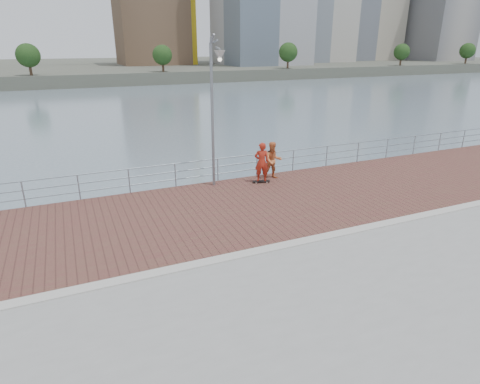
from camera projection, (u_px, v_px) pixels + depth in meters
name	position (u px, v px, depth m)	size (l,w,h in m)	color
water	(264.00, 303.00, 13.42)	(400.00, 400.00, 0.00)	slate
brick_lane	(224.00, 210.00, 15.82)	(40.00, 6.80, 0.02)	brown
curb	(265.00, 250.00, 12.71)	(40.00, 0.40, 0.06)	#B7B5AD
far_shore	(77.00, 68.00, 118.26)	(320.00, 95.00, 2.50)	#4C5142
guardrail	(197.00, 170.00, 18.50)	(39.06, 0.06, 1.13)	#8C9EA8
street_lamp	(215.00, 88.00, 16.61)	(0.45, 1.32, 6.24)	slate
skateboard	(261.00, 181.00, 18.82)	(0.84, 0.42, 0.09)	black
skateboarder	(262.00, 162.00, 18.50)	(0.67, 0.44, 1.84)	#AB2616
bystander	(273.00, 161.00, 19.13)	(0.87, 0.68, 1.80)	#D8763F
shoreline_trees	(145.00, 53.00, 81.72)	(169.74, 5.15, 6.86)	#473323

